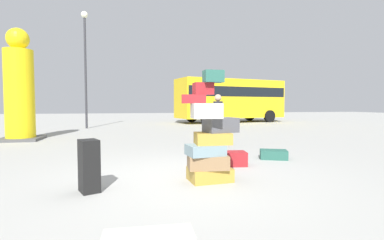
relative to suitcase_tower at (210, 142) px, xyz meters
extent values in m
plane|color=#9E9E99|center=(-0.36, 0.28, -0.68)|extent=(80.00, 80.00, 0.00)
cube|color=#B28C33|center=(0.02, 0.04, -0.57)|extent=(0.74, 0.57, 0.23)
cube|color=olive|center=(-0.03, 0.01, -0.34)|extent=(0.71, 0.55, 0.23)
cube|color=gray|center=(-0.08, -0.02, -0.14)|extent=(0.65, 0.51, 0.18)
cube|color=#B28C33|center=(0.06, 0.03, 0.05)|extent=(0.63, 0.48, 0.20)
cube|color=#4C4C51|center=(0.22, 0.07, 0.27)|extent=(0.59, 0.48, 0.25)
cube|color=beige|center=(-0.10, -0.15, 0.52)|extent=(0.49, 0.37, 0.25)
cube|color=maroon|center=(-0.28, 0.01, 0.72)|extent=(0.44, 0.35, 0.14)
cube|color=maroon|center=(-0.12, -0.03, 0.89)|extent=(0.32, 0.24, 0.20)
cube|color=#26594C|center=(0.03, -0.12, 1.09)|extent=(0.32, 0.23, 0.20)
cube|color=black|center=(-1.92, -0.16, -0.29)|extent=(0.36, 0.40, 0.79)
cube|color=maroon|center=(0.74, 1.10, -0.53)|extent=(0.81, 0.48, 0.30)
cube|color=#334F99|center=(0.77, 2.35, -0.29)|extent=(0.26, 0.29, 0.78)
cube|color=#26594C|center=(2.07, 1.58, -0.58)|extent=(0.74, 0.62, 0.21)
cylinder|color=black|center=(1.45, 4.04, -0.31)|extent=(0.12, 0.12, 0.75)
cylinder|color=black|center=(1.38, 3.83, -0.31)|extent=(0.12, 0.12, 0.75)
cylinder|color=#26262D|center=(1.42, 3.94, 0.40)|extent=(0.30, 0.30, 0.66)
sphere|color=tan|center=(1.42, 3.94, 0.84)|extent=(0.22, 0.22, 0.22)
cylinder|color=yellow|center=(-5.24, 6.91, 0.97)|extent=(0.99, 0.99, 3.31)
sphere|color=yellow|center=(-5.24, 6.91, 3.01)|extent=(0.77, 0.77, 0.77)
cube|color=#4C4C4C|center=(-5.24, 6.91, -0.63)|extent=(1.39, 1.39, 0.10)
cube|color=yellow|center=(6.14, 15.49, 1.07)|extent=(8.50, 4.12, 2.80)
cube|color=black|center=(6.14, 15.49, 1.56)|extent=(8.34, 4.10, 0.70)
cylinder|color=black|center=(8.48, 17.25, -0.23)|extent=(0.93, 0.43, 0.90)
cylinder|color=black|center=(8.99, 14.81, -0.23)|extent=(0.93, 0.43, 0.90)
cylinder|color=black|center=(3.29, 16.17, -0.23)|extent=(0.93, 0.43, 0.90)
cylinder|color=black|center=(3.80, 13.72, -0.23)|extent=(0.93, 0.43, 0.90)
cylinder|color=#333338|center=(-3.63, 11.90, 2.35)|extent=(0.12, 0.12, 6.07)
sphere|color=#F2F2CC|center=(-3.63, 11.90, 5.51)|extent=(0.36, 0.36, 0.36)
camera|label=1|loc=(-1.33, -4.57, 0.62)|focal=26.37mm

